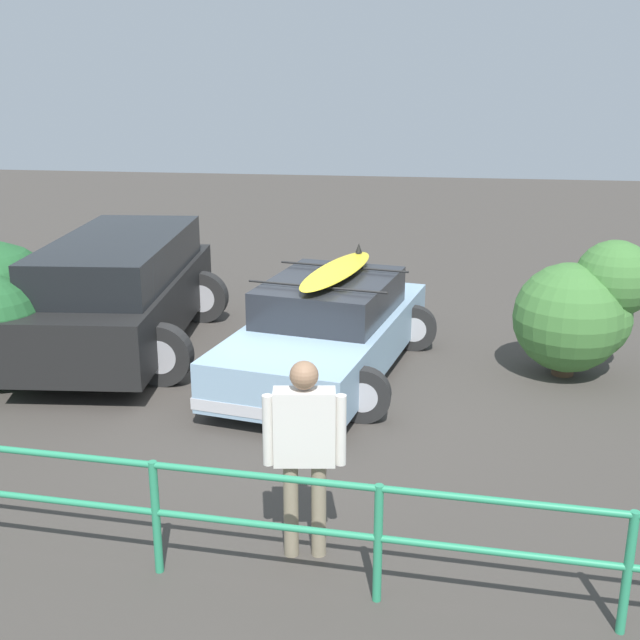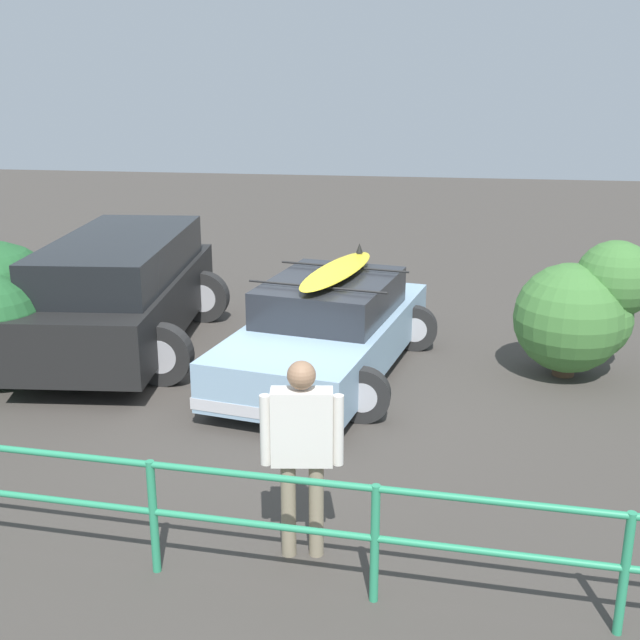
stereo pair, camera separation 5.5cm
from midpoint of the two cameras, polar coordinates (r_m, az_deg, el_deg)
name	(u,v)px [view 2 (the right image)]	position (r m, az deg, el deg)	size (l,w,h in m)	color
ground_plane	(296,384)	(10.69, -1.54, -4.60)	(44.00, 44.00, 0.02)	#423D38
sedan_car	(328,329)	(10.87, 0.69, -0.65)	(2.98, 4.65, 1.57)	#8CADC6
suv_car	(123,290)	(12.14, -13.71, 2.06)	(2.89, 4.96, 1.69)	black
person_bystander	(302,442)	(6.66, -1.06, -8.66)	(0.68, 0.27, 1.77)	gray
railing_fence	(152,498)	(6.75, -11.61, -12.30)	(10.95, 0.81, 1.01)	#2D9366
bush_near_left	(578,312)	(11.21, 18.01, 0.53)	(1.80, 1.47, 1.87)	brown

